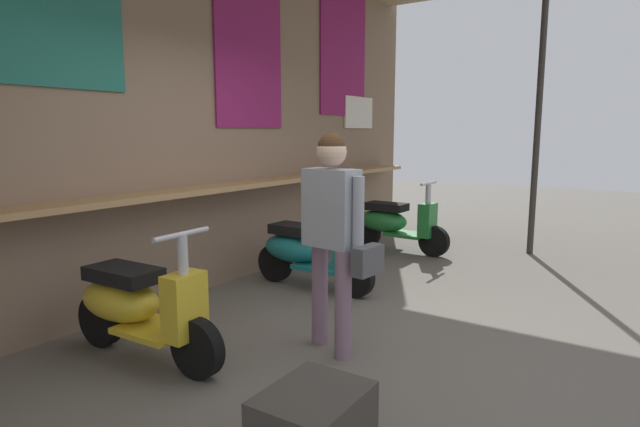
{
  "coord_description": "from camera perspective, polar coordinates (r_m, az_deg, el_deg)",
  "views": [
    {
      "loc": [
        -3.24,
        -1.97,
        1.6
      ],
      "look_at": [
        1.31,
        1.12,
        0.74
      ],
      "focal_mm": 29.15,
      "sensor_mm": 36.0,
      "label": 1
    }
  ],
  "objects": [
    {
      "name": "scooter_yellow",
      "position": [
        3.94,
        -19.52,
        -9.49
      ],
      "size": [
        0.47,
        1.4,
        0.97
      ],
      "rotation": [
        0.0,
        0.0,
        -1.53
      ],
      "color": "gold",
      "rests_on": "ground_plane"
    },
    {
      "name": "market_stall_facade",
      "position": [
        5.02,
        -15.69,
        13.83
      ],
      "size": [
        9.29,
        2.75,
        3.65
      ],
      "color": "#7F6651",
      "rests_on": "ground_plane"
    },
    {
      "name": "scooter_green",
      "position": [
        7.08,
        8.11,
        -1.01
      ],
      "size": [
        0.46,
        1.4,
        0.97
      ],
      "rotation": [
        0.0,
        0.0,
        -1.58
      ],
      "color": "#237533",
      "rests_on": "ground_plane"
    },
    {
      "name": "ground_plane",
      "position": [
        4.12,
        2.75,
        -13.94
      ],
      "size": [
        26.02,
        26.02,
        0.0
      ],
      "primitive_type": "plane",
      "color": "#605B54"
    },
    {
      "name": "scooter_teal",
      "position": [
        5.37,
        -1.49,
        -4.11
      ],
      "size": [
        0.46,
        1.4,
        0.97
      ],
      "rotation": [
        0.0,
        0.0,
        -1.57
      ],
      "color": "#197075",
      "rests_on": "ground_plane"
    },
    {
      "name": "shopper_with_handbag",
      "position": [
        3.69,
        1.46,
        -1.02
      ],
      "size": [
        0.27,
        0.65,
        1.6
      ],
      "rotation": [
        0.0,
        0.0,
        -0.11
      ],
      "color": "gray",
      "rests_on": "ground_plane"
    }
  ]
}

